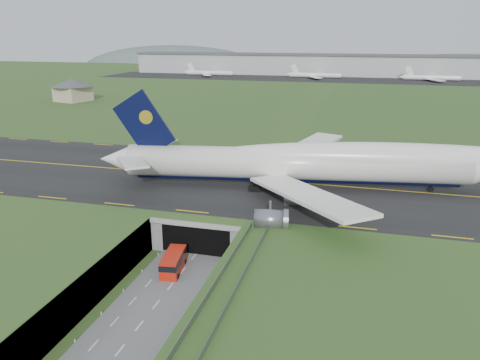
# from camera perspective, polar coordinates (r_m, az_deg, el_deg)

# --- Properties ---
(ground) EXTENTS (900.00, 900.00, 0.00)m
(ground) POSITION_cam_1_polar(r_m,az_deg,el_deg) (73.58, -7.56, -11.74)
(ground) COLOR #2B5220
(ground) RESTS_ON ground
(airfield_deck) EXTENTS (800.00, 800.00, 6.00)m
(airfield_deck) POSITION_cam_1_polar(r_m,az_deg,el_deg) (72.18, -7.65, -9.66)
(airfield_deck) COLOR gray
(airfield_deck) RESTS_ON ground
(trench_road) EXTENTS (12.00, 75.00, 0.20)m
(trench_road) POSITION_cam_1_polar(r_m,az_deg,el_deg) (67.65, -10.02, -14.60)
(trench_road) COLOR slate
(trench_road) RESTS_ON ground
(taxiway) EXTENTS (800.00, 44.00, 0.18)m
(taxiway) POSITION_cam_1_polar(r_m,az_deg,el_deg) (100.04, -0.59, 0.21)
(taxiway) COLOR black
(taxiway) RESTS_ON airfield_deck
(tunnel_portal) EXTENTS (17.00, 22.30, 6.00)m
(tunnel_portal) POSITION_cam_1_polar(r_m,az_deg,el_deg) (86.27, -3.46, -4.63)
(tunnel_portal) COLOR gray
(tunnel_portal) RESTS_ON ground
(guideway) EXTENTS (3.00, 53.00, 7.05)m
(guideway) POSITION_cam_1_polar(r_m,az_deg,el_deg) (52.24, -4.31, -18.14)
(guideway) COLOR #A8A8A3
(guideway) RESTS_ON ground
(jumbo_jet) EXTENTS (92.89, 59.52, 19.94)m
(jumbo_jet) POSITION_cam_1_polar(r_m,az_deg,el_deg) (93.32, 10.67, 2.01)
(jumbo_jet) COLOR white
(jumbo_jet) RESTS_ON ground
(shuttle_tram) EXTENTS (3.73, 7.54, 2.95)m
(shuttle_tram) POSITION_cam_1_polar(r_m,az_deg,el_deg) (74.74, -8.12, -9.87)
(shuttle_tram) COLOR red
(shuttle_tram) RESTS_ON ground
(service_building) EXTENTS (23.00, 23.00, 10.20)m
(service_building) POSITION_cam_1_polar(r_m,az_deg,el_deg) (230.20, -19.75, 10.51)
(service_building) COLOR #C1AD8B
(service_building) RESTS_ON ground
(cargo_terminal) EXTENTS (320.00, 67.00, 15.60)m
(cargo_terminal) POSITION_cam_1_polar(r_m,az_deg,el_deg) (360.10, 11.05, 13.63)
(cargo_terminal) COLOR #B2B2B2
(cargo_terminal) RESTS_ON ground
(distant_hills) EXTENTS (700.00, 91.00, 60.00)m
(distant_hills) POSITION_cam_1_polar(r_m,az_deg,el_deg) (492.27, 19.75, 11.79)
(distant_hills) COLOR #556663
(distant_hills) RESTS_ON ground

